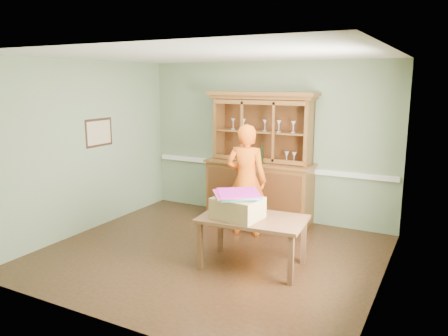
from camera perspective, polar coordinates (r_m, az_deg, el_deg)
The scene contains 14 objects.
floor at distance 6.21m, azimuth -1.86°, elevation -11.16°, with size 4.50×4.50×0.00m, color #472716.
ceiling at distance 5.75m, azimuth -2.04°, elevation 14.55°, with size 4.50×4.50×0.00m, color white.
wall_back at distance 7.61m, azimuth 5.58°, elevation 3.53°, with size 4.50×4.50×0.00m, color gray.
wall_left at distance 7.21m, azimuth -17.67°, elevation 2.61°, with size 4.00×4.00×0.00m, color gray.
wall_right at distance 5.12m, azimuth 20.47°, elevation -0.97°, with size 4.00×4.00×0.00m, color gray.
wall_front at distance 4.26m, azimuth -15.49°, elevation -3.05°, with size 4.50×4.50×0.00m, color gray.
chair_rail at distance 7.66m, azimuth 5.45°, elevation 0.17°, with size 4.41×0.05×0.08m, color white.
framed_map at distance 7.38m, azimuth -15.99°, elevation 4.47°, with size 0.03×0.60×0.46m.
window_panel at distance 4.80m, azimuth 19.86°, elevation 0.12°, with size 0.03×0.96×1.36m.
china_hutch at distance 7.49m, azimuth 4.71°, elevation -1.08°, with size 1.87×0.62×2.20m.
dining_table at distance 5.64m, azimuth 3.76°, elevation -7.22°, with size 1.39×0.91×0.66m.
cardboard_box at distance 5.54m, azimuth 1.80°, elevation -5.23°, with size 0.58×0.46×0.27m, color #A48754.
kite_stack at distance 5.54m, azimuth 1.75°, elevation -3.45°, with size 0.70×0.70×0.06m.
person at distance 6.74m, azimuth 2.93°, elevation -1.61°, with size 0.63×0.42×1.74m, color orange.
Camera 1 is at (2.86, -4.98, 2.38)m, focal length 35.00 mm.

